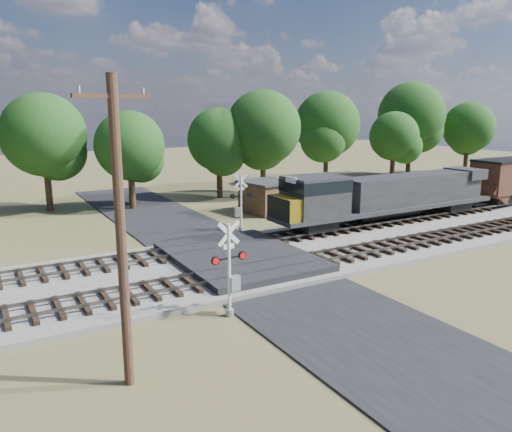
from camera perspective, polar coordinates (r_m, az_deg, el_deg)
ground at (r=27.84m, az=-1.38°, el=-5.78°), size 160.00×160.00×0.00m
ballast_bed at (r=33.89m, az=13.23°, el=-2.53°), size 140.00×10.00×0.30m
road at (r=27.83m, az=-1.38°, el=-5.70°), size 7.00×60.00×0.08m
crossing_panel at (r=28.16m, az=-1.88°, el=-4.89°), size 7.00×9.00×0.62m
track_near at (r=27.70m, az=6.31°, el=-5.05°), size 140.00×2.60×0.33m
track_far at (r=31.70m, az=0.98°, el=-2.73°), size 140.00×2.60×0.33m
crossing_signal_near at (r=20.99m, az=-2.88°, el=-6.97°), size 1.67×0.37×4.14m
crossing_signal_far at (r=35.14m, az=-1.85°, el=0.97°), size 1.67×0.38×4.16m
utility_pole at (r=15.44m, az=-15.22°, el=-1.48°), size 2.33×0.57×9.61m
equipment_shed at (r=41.73m, az=1.34°, el=2.26°), size 4.51×4.51×2.66m
treeline at (r=49.11m, az=-1.90°, el=9.66°), size 77.98×11.34×11.75m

